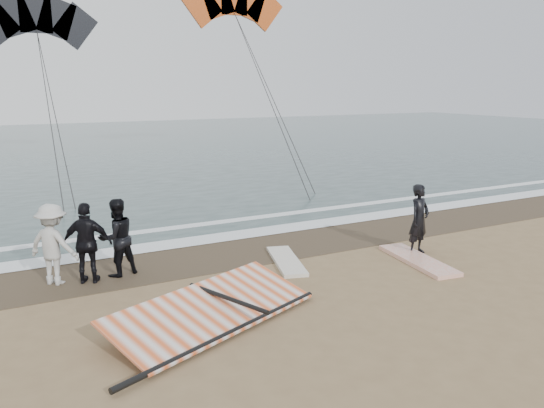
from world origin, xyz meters
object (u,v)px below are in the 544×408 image
Objects in this scene: man_main at (419,219)px; board_white at (418,260)px; board_cream at (286,261)px; sail_rig at (207,311)px.

board_white is (-0.50, -0.58, -0.90)m from man_main.
sail_rig reaches higher than board_cream.
man_main is at bearing 11.51° from sail_rig.
board_white is 0.58× the size of sail_rig.
board_white is at bearing -146.00° from man_main.
sail_rig is (-6.09, -0.77, 0.14)m from board_white.
board_cream is 0.50× the size of sail_rig.
board_cream is at bearing 37.12° from sail_rig.
board_cream is (-3.55, 0.96, -0.90)m from man_main.
sail_rig is (-6.59, -1.34, -0.75)m from man_main.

